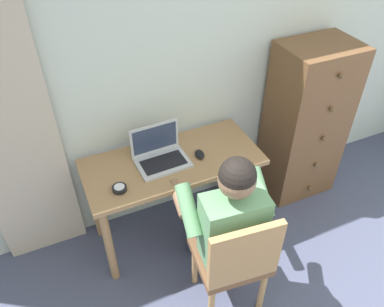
# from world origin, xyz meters

# --- Properties ---
(wall_back) EXTENTS (4.80, 0.05, 2.50)m
(wall_back) POSITION_xyz_m (0.00, 2.20, 1.25)
(wall_back) COLOR silver
(wall_back) RESTS_ON ground_plane
(curtain_panel) EXTENTS (0.54, 0.03, 2.19)m
(curtain_panel) POSITION_xyz_m (-1.38, 2.13, 1.09)
(curtain_panel) COLOR #BCAD99
(curtain_panel) RESTS_ON ground_plane
(desk) EXTENTS (1.20, 0.54, 0.73)m
(desk) POSITION_xyz_m (-0.46, 1.86, 0.61)
(desk) COLOR #9E754C
(desk) RESTS_ON ground_plane
(dresser) EXTENTS (0.55, 0.45, 1.31)m
(dresser) POSITION_xyz_m (0.69, 1.93, 0.65)
(dresser) COLOR brown
(dresser) RESTS_ON ground_plane
(chair) EXTENTS (0.46, 0.44, 0.88)m
(chair) POSITION_xyz_m (-0.36, 1.14, 0.49)
(chair) COLOR brown
(chair) RESTS_ON ground_plane
(person_seated) EXTENTS (0.57, 0.61, 1.20)m
(person_seated) POSITION_xyz_m (-0.35, 1.33, 0.67)
(person_seated) COLOR #33384C
(person_seated) RESTS_ON ground_plane
(laptop) EXTENTS (0.35, 0.26, 0.24)m
(laptop) POSITION_xyz_m (-0.54, 1.90, 0.78)
(laptop) COLOR #B7BABF
(laptop) RESTS_ON desk
(computer_mouse) EXTENTS (0.08, 0.11, 0.03)m
(computer_mouse) POSITION_xyz_m (-0.28, 1.83, 0.75)
(computer_mouse) COLOR black
(computer_mouse) RESTS_ON desk
(desk_clock) EXTENTS (0.09, 0.09, 0.03)m
(desk_clock) POSITION_xyz_m (-0.86, 1.73, 0.74)
(desk_clock) COLOR black
(desk_clock) RESTS_ON desk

